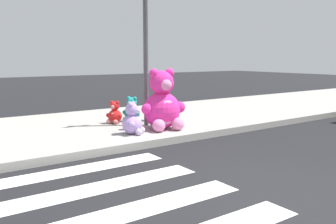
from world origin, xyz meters
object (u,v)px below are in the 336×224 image
object	(u,v)px
plush_teal	(132,111)
plush_lavender	(133,121)
plush_red	(115,114)
sign_pole	(146,51)
plush_pink_large	(163,105)
plush_tan	(155,110)

from	to	relation	value
plush_teal	plush_lavender	xyz separation A→B (m)	(-0.70, -1.31, 0.02)
plush_red	plush_teal	world-z (taller)	plush_teal
sign_pole	plush_teal	world-z (taller)	sign_pole
plush_pink_large	plush_teal	size ratio (longest dim) A/B	2.16
plush_pink_large	plush_red	bearing A→B (deg)	115.36
plush_tan	plush_teal	world-z (taller)	plush_tan
plush_pink_large	plush_red	world-z (taller)	plush_pink_large
plush_red	plush_teal	size ratio (longest dim) A/B	0.88
sign_pole	plush_teal	bearing A→B (deg)	94.38
plush_lavender	plush_teal	bearing A→B (deg)	61.75
plush_tan	plush_red	size ratio (longest dim) A/B	1.22
plush_pink_large	plush_lavender	distance (m)	0.86
plush_lavender	plush_tan	bearing A→B (deg)	41.38
plush_red	plush_lavender	size ratio (longest dim) A/B	0.81
plush_red	plush_teal	bearing A→B (deg)	-0.22
plush_pink_large	plush_tan	size ratio (longest dim) A/B	2.01
plush_pink_large	plush_tan	distance (m)	1.10
sign_pole	plush_pink_large	bearing A→B (deg)	-84.44
plush_teal	plush_tan	bearing A→B (deg)	-23.08
sign_pole	plush_lavender	bearing A→B (deg)	-137.08
plush_teal	plush_lavender	distance (m)	1.49
plush_pink_large	plush_red	distance (m)	1.37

